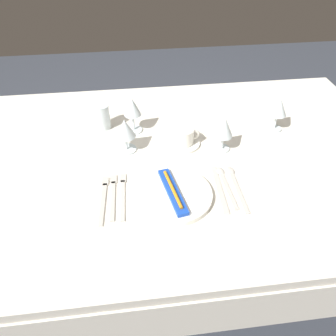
# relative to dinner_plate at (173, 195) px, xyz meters

# --- Properties ---
(ground_plane) EXTENTS (6.00, 6.00, 0.00)m
(ground_plane) POSITION_rel_dinner_plate_xyz_m (0.01, 0.21, -0.75)
(ground_plane) COLOR #383D47
(dining_table) EXTENTS (1.80, 1.11, 0.74)m
(dining_table) POSITION_rel_dinner_plate_xyz_m (0.01, 0.21, -0.09)
(dining_table) COLOR silver
(dining_table) RESTS_ON ground
(dinner_plate) EXTENTS (0.25, 0.25, 0.02)m
(dinner_plate) POSITION_rel_dinner_plate_xyz_m (0.00, 0.00, 0.00)
(dinner_plate) COLOR white
(dinner_plate) RESTS_ON dining_table
(toothbrush_package) EXTENTS (0.07, 0.21, 0.02)m
(toothbrush_package) POSITION_rel_dinner_plate_xyz_m (-0.00, 0.00, 0.02)
(toothbrush_package) COLOR blue
(toothbrush_package) RESTS_ON dinner_plate
(fork_outer) EXTENTS (0.02, 0.21, 0.00)m
(fork_outer) POSITION_rel_dinner_plate_xyz_m (-0.16, 0.03, -0.01)
(fork_outer) COLOR beige
(fork_outer) RESTS_ON dining_table
(fork_inner) EXTENTS (0.02, 0.21, 0.00)m
(fork_inner) POSITION_rel_dinner_plate_xyz_m (-0.19, 0.03, -0.01)
(fork_inner) COLOR beige
(fork_inner) RESTS_ON dining_table
(fork_salad) EXTENTS (0.03, 0.21, 0.00)m
(fork_salad) POSITION_rel_dinner_plate_xyz_m (-0.22, 0.02, -0.01)
(fork_salad) COLOR beige
(fork_salad) RESTS_ON dining_table
(dinner_knife) EXTENTS (0.03, 0.22, 0.00)m
(dinner_knife) POSITION_rel_dinner_plate_xyz_m (0.16, 0.01, -0.01)
(dinner_knife) COLOR beige
(dinner_knife) RESTS_ON dining_table
(spoon_soup) EXTENTS (0.03, 0.21, 0.01)m
(spoon_soup) POSITION_rel_dinner_plate_xyz_m (0.18, 0.04, -0.01)
(spoon_soup) COLOR beige
(spoon_soup) RESTS_ON dining_table
(spoon_dessert) EXTENTS (0.03, 0.22, 0.01)m
(spoon_dessert) POSITION_rel_dinner_plate_xyz_m (0.22, 0.04, -0.01)
(spoon_dessert) COLOR beige
(spoon_dessert) RESTS_ON dining_table
(saucer_left) EXTENTS (0.13, 0.13, 0.01)m
(saucer_left) POSITION_rel_dinner_plate_xyz_m (0.08, 0.27, -0.00)
(saucer_left) COLOR white
(saucer_left) RESTS_ON dining_table
(coffee_cup_left) EXTENTS (0.10, 0.08, 0.06)m
(coffee_cup_left) POSITION_rel_dinner_plate_xyz_m (0.08, 0.27, 0.03)
(coffee_cup_left) COLOR white
(coffee_cup_left) RESTS_ON saucer_left
(wine_glass_centre) EXTENTS (0.07, 0.07, 0.14)m
(wine_glass_centre) POSITION_rel_dinner_plate_xyz_m (0.46, 0.33, 0.09)
(wine_glass_centre) COLOR silver
(wine_glass_centre) RESTS_ON dining_table
(wine_glass_left) EXTENTS (0.07, 0.07, 0.14)m
(wine_glass_left) POSITION_rel_dinner_plate_xyz_m (0.22, 0.23, 0.09)
(wine_glass_left) COLOR silver
(wine_glass_left) RESTS_ON dining_table
(wine_glass_right) EXTENTS (0.07, 0.07, 0.15)m
(wine_glass_right) POSITION_rel_dinner_plate_xyz_m (-0.11, 0.39, 0.09)
(wine_glass_right) COLOR silver
(wine_glass_right) RESTS_ON dining_table
(wine_glass_far) EXTENTS (0.08, 0.08, 0.13)m
(wine_glass_far) POSITION_rel_dinner_plate_xyz_m (-0.14, 0.27, 0.08)
(wine_glass_far) COLOR silver
(wine_glass_far) RESTS_ON dining_table
(drink_tumbler) EXTENTS (0.06, 0.06, 0.10)m
(drink_tumbler) POSITION_rel_dinner_plate_xyz_m (-0.23, 0.43, 0.04)
(drink_tumbler) COLOR silver
(drink_tumbler) RESTS_ON dining_table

